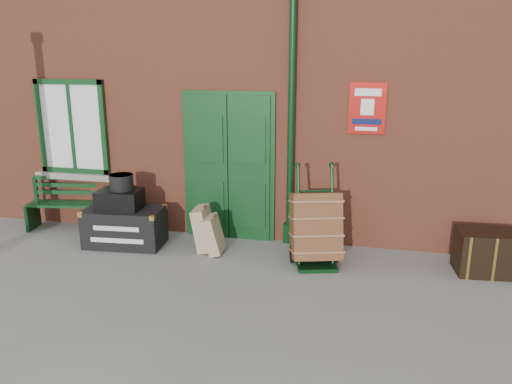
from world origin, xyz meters
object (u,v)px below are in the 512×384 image
(bench, at_px, (74,202))
(dark_trunk, at_px, (488,252))
(houdini_trunk, at_px, (125,227))
(porter_trolley, at_px, (316,227))

(bench, distance_m, dark_trunk, 6.27)
(houdini_trunk, bearing_deg, bench, 150.49)
(bench, bearing_deg, dark_trunk, -14.10)
(bench, height_order, porter_trolley, porter_trolley)
(bench, bearing_deg, porter_trolley, -18.74)
(porter_trolley, bearing_deg, houdini_trunk, 163.02)
(houdini_trunk, xyz_separation_m, dark_trunk, (5.08, 0.15, 0.00))
(houdini_trunk, bearing_deg, porter_trolley, -6.08)
(bench, xyz_separation_m, porter_trolley, (4.03, -0.58, 0.08))
(porter_trolley, distance_m, dark_trunk, 2.25)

